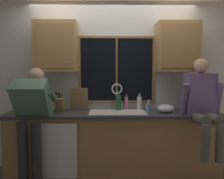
% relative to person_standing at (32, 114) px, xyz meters
% --- Properties ---
extents(back_wall, '(5.38, 0.12, 2.55)m').
position_rel_person_standing_xyz_m(back_wall, '(1.06, 0.67, 0.32)').
color(back_wall, silver).
rests_on(back_wall, floor).
extents(window_glass, '(1.10, 0.02, 0.95)m').
position_rel_person_standing_xyz_m(window_glass, '(1.12, 0.60, 0.57)').
color(window_glass, black).
extents(window_frame_top, '(1.17, 0.02, 0.04)m').
position_rel_person_standing_xyz_m(window_frame_top, '(1.12, 0.59, 1.06)').
color(window_frame_top, olive).
extents(window_frame_bottom, '(1.17, 0.02, 0.04)m').
position_rel_person_standing_xyz_m(window_frame_bottom, '(1.12, 0.59, 0.07)').
color(window_frame_bottom, olive).
extents(window_frame_left, '(0.03, 0.02, 0.95)m').
position_rel_person_standing_xyz_m(window_frame_left, '(0.55, 0.59, 0.57)').
color(window_frame_left, olive).
extents(window_frame_right, '(0.03, 0.02, 0.95)m').
position_rel_person_standing_xyz_m(window_frame_right, '(1.69, 0.59, 0.57)').
color(window_frame_right, olive).
extents(window_mullion_center, '(0.02, 0.02, 0.95)m').
position_rel_person_standing_xyz_m(window_mullion_center, '(1.12, 0.59, 0.57)').
color(window_mullion_center, olive).
extents(lower_cabinet_run, '(2.98, 0.58, 0.88)m').
position_rel_person_standing_xyz_m(lower_cabinet_run, '(1.06, 0.32, -0.52)').
color(lower_cabinet_run, '#A07744').
rests_on(lower_cabinet_run, floor).
extents(countertop, '(3.04, 0.62, 0.04)m').
position_rel_person_standing_xyz_m(countertop, '(1.06, 0.30, -0.06)').
color(countertop, '#38383D').
rests_on(countertop, lower_cabinet_run).
extents(dishwasher_front, '(0.60, 0.02, 0.74)m').
position_rel_person_standing_xyz_m(dishwasher_front, '(0.27, 0.00, -0.50)').
color(dishwasher_front, white).
extents(upper_cabinet_left, '(0.61, 0.36, 0.72)m').
position_rel_person_standing_xyz_m(upper_cabinet_left, '(0.23, 0.44, 0.90)').
color(upper_cabinet_left, '#B2844C').
extents(upper_cabinet_right, '(0.61, 0.36, 0.72)m').
position_rel_person_standing_xyz_m(upper_cabinet_right, '(2.00, 0.44, 0.90)').
color(upper_cabinet_right, '#B2844C').
extents(sink, '(0.80, 0.46, 0.21)m').
position_rel_person_standing_xyz_m(sink, '(1.12, 0.31, -0.14)').
color(sink, white).
rests_on(sink, lower_cabinet_run).
extents(faucet, '(0.18, 0.09, 0.40)m').
position_rel_person_standing_xyz_m(faucet, '(1.13, 0.49, 0.21)').
color(faucet, silver).
rests_on(faucet, countertop).
extents(person_standing, '(0.53, 0.69, 1.55)m').
position_rel_person_standing_xyz_m(person_standing, '(0.00, 0.00, 0.00)').
color(person_standing, '#262628').
rests_on(person_standing, floor).
extents(person_sitting_on_counter, '(0.54, 0.61, 1.26)m').
position_rel_person_standing_xyz_m(person_sitting_on_counter, '(2.24, 0.04, 0.15)').
color(person_sitting_on_counter, '#595147').
rests_on(person_sitting_on_counter, countertop).
extents(knife_block, '(0.12, 0.18, 0.32)m').
position_rel_person_standing_xyz_m(knife_block, '(0.29, 0.34, 0.07)').
color(knife_block, olive).
rests_on(knife_block, countertop).
extents(cutting_board, '(0.27, 0.09, 0.34)m').
position_rel_person_standing_xyz_m(cutting_board, '(0.55, 0.53, 0.13)').
color(cutting_board, '#997047').
rests_on(cutting_board, countertop).
extents(mixing_bowl, '(0.24, 0.24, 0.12)m').
position_rel_person_standing_xyz_m(mixing_bowl, '(1.80, 0.27, 0.02)').
color(mixing_bowl, silver).
rests_on(mixing_bowl, countertop).
extents(soap_dispenser, '(0.06, 0.07, 0.20)m').
position_rel_person_standing_xyz_m(soap_dispenser, '(1.54, 0.20, 0.04)').
color(soap_dispenser, '#668CCC').
rests_on(soap_dispenser, countertop).
extents(bottle_green_glass, '(0.08, 0.08, 0.30)m').
position_rel_person_standing_xyz_m(bottle_green_glass, '(1.15, 0.48, 0.08)').
color(bottle_green_glass, '#1E592D').
rests_on(bottle_green_glass, countertop).
extents(bottle_tall_clear, '(0.06, 0.06, 0.24)m').
position_rel_person_standing_xyz_m(bottle_tall_clear, '(1.26, 0.54, 0.06)').
color(bottle_tall_clear, pink).
rests_on(bottle_tall_clear, countertop).
extents(bottle_amber_small, '(0.07, 0.07, 0.26)m').
position_rel_person_standing_xyz_m(bottle_amber_small, '(1.46, 0.50, 0.07)').
color(bottle_amber_small, silver).
rests_on(bottle_amber_small, countertop).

